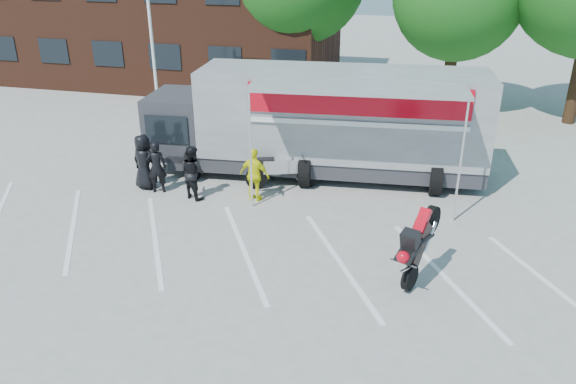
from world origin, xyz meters
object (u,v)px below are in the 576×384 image
at_px(stunt_bike_rider, 421,278).
at_px(spectator_hivis, 255,175).
at_px(transporter_truck, 324,174).
at_px(parked_motorcycle, 282,187).
at_px(spectator_leather_c, 193,172).
at_px(spectator_leather_a, 144,162).
at_px(spectator_leather_b, 157,167).

bearing_deg(stunt_bike_rider, spectator_hivis, 170.92).
relative_size(transporter_truck, parked_motorcycle, 4.68).
xyz_separation_m(parked_motorcycle, spectator_leather_c, (-2.35, -1.35, 0.81)).
xyz_separation_m(transporter_truck, parked_motorcycle, (-1.06, -1.38, 0.00)).
distance_m(spectator_leather_a, spectator_leather_b, 0.53).
xyz_separation_m(transporter_truck, spectator_leather_c, (-3.40, -2.73, 0.81)).
bearing_deg(spectator_leather_c, stunt_bike_rider, -178.44).
bearing_deg(parked_motorcycle, spectator_leather_b, 89.94).
distance_m(parked_motorcycle, spectator_leather_a, 4.27).
height_order(transporter_truck, spectator_hivis, transporter_truck).
height_order(stunt_bike_rider, spectator_leather_c, spectator_leather_c).
bearing_deg(parked_motorcycle, spectator_leather_a, 85.51).
bearing_deg(parked_motorcycle, spectator_leather_c, 100.69).
xyz_separation_m(spectator_leather_b, spectator_leather_c, (1.20, -0.12, 0.01)).
height_order(stunt_bike_rider, spectator_leather_a, spectator_leather_a).
bearing_deg(transporter_truck, parked_motorcycle, -132.66).
xyz_separation_m(transporter_truck, spectator_leather_a, (-5.11, -2.44, 0.86)).
bearing_deg(spectator_hivis, spectator_leather_b, 12.81).
relative_size(transporter_truck, stunt_bike_rider, 5.54).
bearing_deg(spectator_leather_c, spectator_hivis, -147.59).
xyz_separation_m(stunt_bike_rider, spectator_leather_b, (-7.92, 2.90, 0.80)).
relative_size(transporter_truck, spectator_hivis, 6.76).
height_order(parked_motorcycle, spectator_leather_b, spectator_leather_b).
xyz_separation_m(parked_motorcycle, spectator_leather_b, (-3.55, -1.23, 0.80)).
height_order(spectator_leather_c, spectator_hivis, spectator_leather_c).
bearing_deg(transporter_truck, spectator_leather_a, -159.65).
bearing_deg(spectator_leather_c, spectator_leather_a, 14.53).
relative_size(parked_motorcycle, spectator_leather_b, 1.44).
relative_size(parked_motorcycle, spectator_leather_a, 1.34).
distance_m(stunt_bike_rider, spectator_leather_a, 9.00).
bearing_deg(stunt_bike_rider, spectator_leather_a, -177.21).
distance_m(spectator_leather_a, spectator_leather_c, 1.73).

